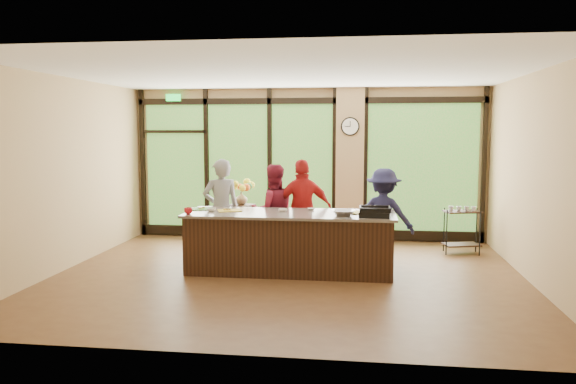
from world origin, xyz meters
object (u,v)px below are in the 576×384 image
(flower_stand, at_px, (242,226))
(cook_left, at_px, (221,209))
(cook_right, at_px, (384,215))
(roasting_pan, at_px, (375,214))
(bar_cart, at_px, (462,225))
(island_base, at_px, (290,243))

(flower_stand, bearing_deg, cook_left, -76.01)
(cook_right, distance_m, roasting_pan, 1.12)
(bar_cart, bearing_deg, island_base, -164.83)
(cook_right, height_order, bar_cart, cook_right)
(cook_right, bearing_deg, flower_stand, -2.95)
(cook_right, xyz_separation_m, bar_cart, (1.40, 0.83, -0.27))
(island_base, height_order, bar_cart, island_base)
(cook_right, bearing_deg, island_base, 45.50)
(island_base, distance_m, roasting_pan, 1.40)
(cook_left, height_order, bar_cart, cook_left)
(island_base, distance_m, cook_right, 1.71)
(flower_stand, bearing_deg, island_base, -35.13)
(roasting_pan, xyz_separation_m, flower_stand, (-2.41, 1.95, -0.56))
(cook_left, distance_m, cook_right, 2.71)
(island_base, bearing_deg, flower_stand, 123.58)
(island_base, height_order, cook_left, cook_left)
(island_base, distance_m, cook_left, 1.49)
(cook_left, xyz_separation_m, roasting_pan, (2.53, -0.94, 0.11))
(cook_left, relative_size, bar_cart, 2.01)
(roasting_pan, height_order, bar_cart, roasting_pan)
(cook_left, bearing_deg, cook_right, 158.87)
(roasting_pan, height_order, flower_stand, roasting_pan)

